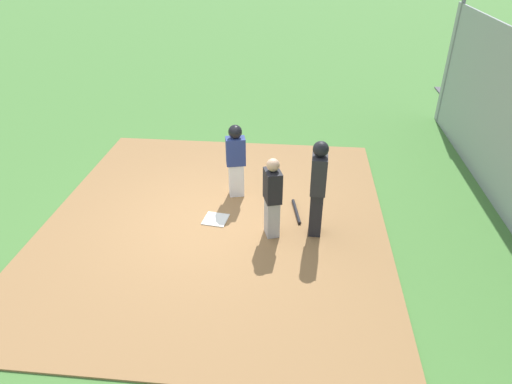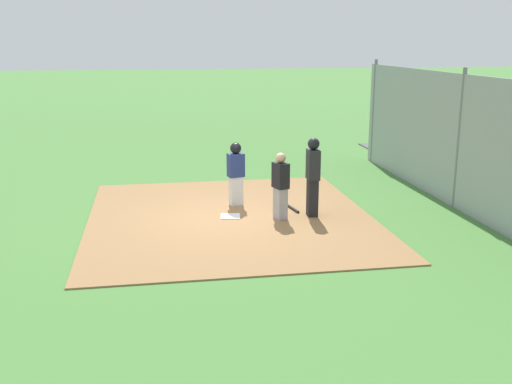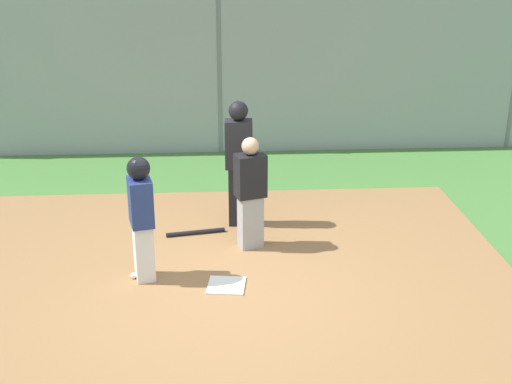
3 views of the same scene
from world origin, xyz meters
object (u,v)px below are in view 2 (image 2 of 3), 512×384
object	(u,v)px
runner	(236,170)
umpire	(313,175)
baseball	(235,202)
home_plate	(230,216)
catcher	(281,185)
baseball_bat	(291,208)
parked_car_green	(501,152)

from	to	relation	value
runner	umpire	bearing A→B (deg)	39.83
baseball	home_plate	bearing A→B (deg)	166.78
catcher	baseball	size ratio (longest dim) A/B	20.51
catcher	home_plate	bearing A→B (deg)	-35.44
home_plate	catcher	world-z (taller)	catcher
runner	baseball	size ratio (longest dim) A/B	20.92
umpire	baseball_bat	xyz separation A→B (m)	(0.63, 0.34, -0.93)
runner	catcher	bearing A→B (deg)	18.70
baseball_bat	parked_car_green	world-z (taller)	parked_car_green
runner	baseball_bat	bearing A→B (deg)	52.04
catcher	baseball_bat	bearing A→B (deg)	-137.87
umpire	baseball_bat	distance (m)	1.17
catcher	parked_car_green	xyz separation A→B (m)	(3.84, -7.74, -0.20)
umpire	baseball_bat	bearing A→B (deg)	-59.42
home_plate	catcher	distance (m)	1.38
home_plate	parked_car_green	size ratio (longest dim) A/B	0.10
parked_car_green	runner	bearing A→B (deg)	-64.90
umpire	home_plate	bearing A→B (deg)	-5.02
umpire	parked_car_green	bearing A→B (deg)	-150.03
home_plate	umpire	world-z (taller)	umpire
catcher	baseball_bat	size ratio (longest dim) A/B	1.84
home_plate	baseball	world-z (taller)	baseball
runner	parked_car_green	bearing A→B (deg)	93.26
home_plate	baseball	distance (m)	1.16
baseball_bat	parked_car_green	bearing A→B (deg)	-77.31
runner	baseball_bat	world-z (taller)	runner
umpire	runner	bearing A→B (deg)	-35.22
baseball	parked_car_green	distance (m)	8.90
catcher	runner	bearing A→B (deg)	-76.07
runner	baseball	xyz separation A→B (m)	(0.14, 0.01, -0.83)
runner	parked_car_green	size ratio (longest dim) A/B	0.35
umpire	baseball	xyz separation A→B (m)	(1.35, 1.61, -0.92)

